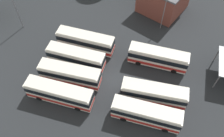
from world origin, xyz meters
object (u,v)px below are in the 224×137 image
(lamp_post_by_building, at_px, (15,7))
(bus_row0_slot1, at_px, (70,74))
(bus_row1_slot0, at_px, (146,114))
(bus_row1_slot1, at_px, (154,93))
(bus_row1_slot3, at_px, (158,57))
(bus_row0_slot2, at_px, (76,57))
(lamp_post_mid_lot, at_px, (164,12))
(bus_row0_slot3, at_px, (86,41))
(bus_row0_slot0, at_px, (60,93))

(lamp_post_by_building, bearing_deg, bus_row0_slot1, -41.98)
(bus_row1_slot0, xyz_separation_m, bus_row1_slot1, (1.03, 3.72, -0.00))
(bus_row1_slot3, xyz_separation_m, lamp_post_by_building, (-27.69, 6.15, 3.33))
(bus_row1_slot0, relative_size, bus_row1_slot3, 1.00)
(bus_row0_slot2, distance_m, lamp_post_mid_lot, 19.04)
(bus_row0_slot3, xyz_separation_m, lamp_post_by_building, (-14.16, 3.95, 3.33))
(bus_row0_slot2, xyz_separation_m, bus_row0_slot3, (0.90, 4.06, 0.00))
(bus_row0_slot3, distance_m, bus_row1_slot3, 13.71)
(lamp_post_by_building, bearing_deg, bus_row1_slot0, -33.61)
(bus_row0_slot0, distance_m, bus_row0_slot1, 3.93)
(bus_row1_slot3, relative_size, lamp_post_by_building, 1.11)
(bus_row0_slot3, height_order, lamp_post_by_building, lamp_post_by_building)
(lamp_post_mid_lot, bearing_deg, bus_row0_slot2, -142.78)
(bus_row0_slot0, height_order, bus_row0_slot2, same)
(bus_row0_slot1, height_order, bus_row0_slot2, same)
(bus_row1_slot0, relative_size, bus_row1_slot1, 1.02)
(bus_row0_slot1, bearing_deg, bus_row1_slot1, -7.72)
(bus_row0_slot3, distance_m, lamp_post_mid_lot, 16.12)
(bus_row0_slot0, relative_size, lamp_post_mid_lot, 1.44)
(bus_row1_slot3, bearing_deg, bus_row1_slot1, -94.13)
(bus_row0_slot0, distance_m, bus_row1_slot3, 18.09)
(bus_row0_slot2, relative_size, lamp_post_by_building, 1.11)
(bus_row0_slot0, height_order, bus_row0_slot3, same)
(bus_row1_slot1, bearing_deg, lamp_post_mid_lot, 86.14)
(bus_row0_slot2, relative_size, bus_row1_slot3, 0.99)
(bus_row0_slot0, bearing_deg, lamp_post_mid_lot, 49.80)
(bus_row0_slot1, xyz_separation_m, bus_row0_slot3, (1.12, 7.78, 0.00))
(bus_row0_slot1, bearing_deg, bus_row1_slot3, 20.83)
(bus_row0_slot0, height_order, bus_row1_slot1, same)
(bus_row0_slot1, distance_m, lamp_post_by_building, 17.85)
(bus_row1_slot1, bearing_deg, bus_row1_slot3, 85.87)
(bus_row0_slot3, xyz_separation_m, bus_row1_slot0, (11.96, -13.41, -0.00))
(bus_row0_slot2, bearing_deg, bus_row0_slot0, -97.58)
(bus_row0_slot0, bearing_deg, bus_row1_slot3, 31.40)
(bus_row1_slot1, height_order, bus_row1_slot3, same)
(bus_row1_slot1, distance_m, lamp_post_by_building, 30.57)
(bus_row0_slot0, distance_m, bus_row0_slot3, 11.79)
(bus_row0_slot0, bearing_deg, bus_row0_slot3, 80.68)
(bus_row1_slot1, distance_m, lamp_post_mid_lot, 17.26)
(bus_row0_slot0, bearing_deg, bus_row0_slot2, 82.42)
(bus_row1_slot0, height_order, bus_row1_slot3, same)
(bus_row0_slot0, relative_size, bus_row1_slot3, 1.04)
(bus_row0_slot1, height_order, bus_row1_slot1, same)
(bus_row0_slot1, bearing_deg, lamp_post_by_building, 138.02)
(bus_row0_slot0, distance_m, lamp_post_by_building, 20.09)
(bus_row0_slot0, height_order, lamp_post_mid_lot, lamp_post_mid_lot)
(bus_row0_slot1, distance_m, lamp_post_mid_lot, 21.63)
(lamp_post_mid_lot, bearing_deg, bus_row1_slot3, -93.64)
(bus_row0_slot1, bearing_deg, lamp_post_mid_lot, 44.77)
(bus_row0_slot2, relative_size, bus_row1_slot0, 0.99)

